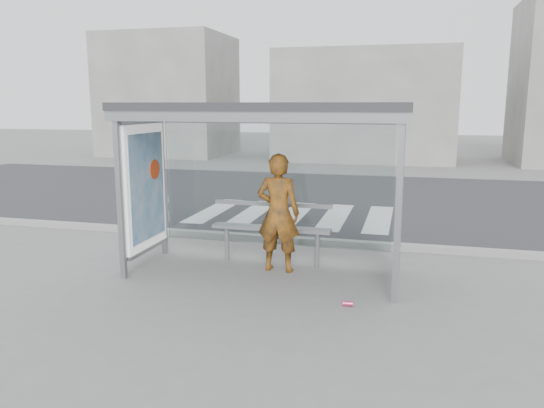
{
  "coord_description": "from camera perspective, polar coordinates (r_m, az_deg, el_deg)",
  "views": [
    {
      "loc": [
        2.11,
        -7.58,
        2.6
      ],
      "look_at": [
        0.09,
        0.2,
        1.08
      ],
      "focal_mm": 35.0,
      "sensor_mm": 36.0,
      "label": 1
    }
  ],
  "objects": [
    {
      "name": "ground",
      "position": [
        8.28,
        -0.93,
        -7.57
      ],
      "size": [
        80.0,
        80.0,
        0.0
      ],
      "primitive_type": "plane",
      "color": "slate",
      "rests_on": "ground"
    },
    {
      "name": "road",
      "position": [
        14.96,
        6.24,
        0.67
      ],
      "size": [
        30.0,
        10.0,
        0.01
      ],
      "primitive_type": "cube",
      "color": "#28282B",
      "rests_on": "ground"
    },
    {
      "name": "curb",
      "position": [
        10.08,
        2.03,
        -3.87
      ],
      "size": [
        30.0,
        0.18,
        0.12
      ],
      "primitive_type": "cube",
      "color": "gray",
      "rests_on": "ground"
    },
    {
      "name": "crosswalk",
      "position": [
        12.63,
        2.33,
        -1.15
      ],
      "size": [
        4.55,
        3.0,
        0.0
      ],
      "color": "silver",
      "rests_on": "ground"
    },
    {
      "name": "bus_shelter",
      "position": [
        8.05,
        -3.42,
        6.32
      ],
      "size": [
        4.25,
        1.65,
        2.62
      ],
      "color": "gray",
      "rests_on": "ground"
    },
    {
      "name": "building_left",
      "position": [
        28.3,
        -10.99,
        11.35
      ],
      "size": [
        6.0,
        5.0,
        6.0
      ],
      "primitive_type": "cube",
      "color": "slate",
      "rests_on": "ground"
    },
    {
      "name": "building_center",
      "position": [
        25.66,
        10.02,
        10.35
      ],
      "size": [
        8.0,
        5.0,
        5.0
      ],
      "primitive_type": "cube",
      "color": "slate",
      "rests_on": "ground"
    },
    {
      "name": "person",
      "position": [
        8.23,
        0.68,
        -0.96
      ],
      "size": [
        0.7,
        0.47,
        1.86
      ],
      "primitive_type": "imported",
      "rotation": [
        0.0,
        0.0,
        3.1
      ],
      "color": "orange",
      "rests_on": "ground"
    },
    {
      "name": "bench",
      "position": [
        8.67,
        -0.08,
        -2.63
      ],
      "size": [
        1.97,
        0.24,
        1.02
      ],
      "color": "gray",
      "rests_on": "ground"
    },
    {
      "name": "soda_can",
      "position": [
        7.1,
        8.16,
        -10.56
      ],
      "size": [
        0.14,
        0.08,
        0.07
      ],
      "primitive_type": "cylinder",
      "rotation": [
        0.0,
        1.57,
        0.05
      ],
      "color": "#ED4581",
      "rests_on": "ground"
    }
  ]
}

